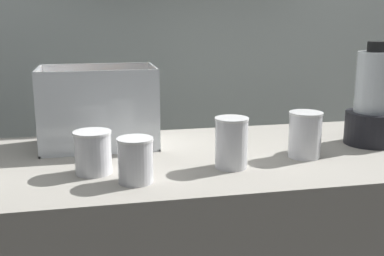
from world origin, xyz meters
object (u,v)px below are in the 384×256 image
(carrot_display_bin, at_px, (101,121))
(blender_pitcher, at_px, (373,105))
(juice_cup_pomegranate_middle, at_px, (136,162))
(juice_cup_orange_right, at_px, (231,146))
(juice_cup_beet_far_right, at_px, (305,137))
(juice_cup_mango_left, at_px, (93,155))

(carrot_display_bin, relative_size, blender_pitcher, 1.09)
(juice_cup_pomegranate_middle, height_order, juice_cup_orange_right, juice_cup_orange_right)
(blender_pitcher, bearing_deg, juice_cup_beet_far_right, -161.19)
(juice_cup_pomegranate_middle, bearing_deg, carrot_display_bin, 101.46)
(juice_cup_mango_left, relative_size, juice_cup_pomegranate_middle, 1.00)
(blender_pitcher, height_order, juice_cup_orange_right, blender_pitcher)
(blender_pitcher, height_order, juice_cup_mango_left, blender_pitcher)
(juice_cup_pomegranate_middle, relative_size, juice_cup_beet_far_right, 0.85)
(blender_pitcher, relative_size, juice_cup_beet_far_right, 2.44)
(juice_cup_pomegranate_middle, bearing_deg, juice_cup_beet_far_right, 12.91)
(juice_cup_orange_right, height_order, juice_cup_beet_far_right, juice_cup_orange_right)
(carrot_display_bin, distance_m, juice_cup_mango_left, 0.27)
(carrot_display_bin, bearing_deg, juice_cup_pomegranate_middle, -78.54)
(blender_pitcher, relative_size, juice_cup_pomegranate_middle, 2.89)
(juice_cup_mango_left, distance_m, juice_cup_beet_far_right, 0.58)
(carrot_display_bin, xyz_separation_m, blender_pitcher, (0.81, -0.15, 0.05))
(carrot_display_bin, height_order, blender_pitcher, blender_pitcher)
(blender_pitcher, bearing_deg, juice_cup_mango_left, -172.54)
(juice_cup_beet_far_right, bearing_deg, blender_pitcher, 18.81)
(carrot_display_bin, height_order, juice_cup_pomegranate_middle, carrot_display_bin)
(carrot_display_bin, relative_size, juice_cup_orange_right, 2.58)
(carrot_display_bin, xyz_separation_m, juice_cup_mango_left, (-0.03, -0.26, -0.03))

